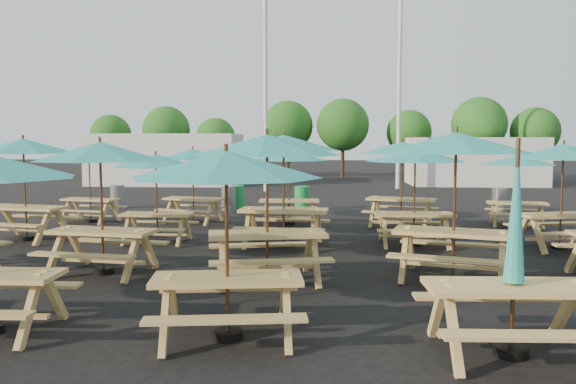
# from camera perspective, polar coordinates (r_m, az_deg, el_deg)

# --- Properties ---
(ground) EXTENTS (120.00, 120.00, 0.00)m
(ground) POSITION_cam_1_polar(r_m,az_deg,el_deg) (12.96, -0.49, -5.45)
(ground) COLOR black
(ground) RESTS_ON ground
(picnic_unit_2) EXTENTS (2.88, 2.88, 2.47)m
(picnic_unit_2) POSITION_cam_1_polar(r_m,az_deg,el_deg) (14.84, -25.30, 3.81)
(picnic_unit_2) COLOR tan
(picnic_unit_2) RESTS_ON ground
(picnic_unit_3) EXTENTS (2.44, 2.44, 2.10)m
(picnic_unit_3) POSITION_cam_1_polar(r_m,az_deg,el_deg) (17.48, -19.56, 3.06)
(picnic_unit_3) COLOR tan
(picnic_unit_3) RESTS_ON ground
(picnic_unit_5) EXTENTS (2.69, 2.69, 2.40)m
(picnic_unit_5) POSITION_cam_1_polar(r_m,az_deg,el_deg) (10.53, -18.54, 3.34)
(picnic_unit_5) COLOR tan
(picnic_unit_5) RESTS_ON ground
(picnic_unit_6) EXTENTS (2.14, 2.14, 2.11)m
(picnic_unit_6) POSITION_cam_1_polar(r_m,az_deg,el_deg) (13.44, -13.27, 2.72)
(picnic_unit_6) COLOR tan
(picnic_unit_6) RESTS_ON ground
(picnic_unit_7) EXTENTS (2.67, 2.67, 2.19)m
(picnic_unit_7) POSITION_cam_1_polar(r_m,az_deg,el_deg) (16.62, -9.66, 3.47)
(picnic_unit_7) COLOR tan
(picnic_unit_7) RESTS_ON ground
(picnic_unit_8) EXTENTS (2.60, 2.60, 2.30)m
(picnic_unit_8) POSITION_cam_1_polar(r_m,az_deg,el_deg) (6.67, -6.29, 1.91)
(picnic_unit_8) COLOR tan
(picnic_unit_8) RESTS_ON ground
(picnic_unit_9) EXTENTS (3.00, 3.00, 2.53)m
(picnic_unit_9) POSITION_cam_1_polar(r_m,az_deg,el_deg) (9.44, -2.15, 4.10)
(picnic_unit_9) COLOR tan
(picnic_unit_9) RESTS_ON ground
(picnic_unit_10) EXTENTS (2.74, 2.74, 2.56)m
(picnic_unit_10) POSITION_cam_1_polar(r_m,az_deg,el_deg) (12.66, -0.45, 4.48)
(picnic_unit_10) COLOR tan
(picnic_unit_10) RESTS_ON ground
(picnic_unit_11) EXTENTS (2.28, 2.28, 2.17)m
(picnic_unit_11) POSITION_cam_1_polar(r_m,az_deg,el_deg) (15.95, 0.12, 3.42)
(picnic_unit_11) COLOR tan
(picnic_unit_11) RESTS_ON ground
(picnic_unit_12) EXTENTS (1.97, 1.74, 2.42)m
(picnic_unit_12) POSITION_cam_1_polar(r_m,az_deg,el_deg) (6.70, 21.97, -7.18)
(picnic_unit_12) COLOR tan
(picnic_unit_12) RESTS_ON ground
(picnic_unit_13) EXTENTS (3.18, 3.18, 2.57)m
(picnic_unit_13) POSITION_cam_1_polar(r_m,az_deg,el_deg) (9.95, 16.70, 4.15)
(picnic_unit_13) COLOR tan
(picnic_unit_13) RESTS_ON ground
(picnic_unit_14) EXTENTS (2.27, 2.27, 2.27)m
(picnic_unit_14) POSITION_cam_1_polar(r_m,az_deg,el_deg) (13.04, 12.79, 3.27)
(picnic_unit_14) COLOR tan
(picnic_unit_14) RESTS_ON ground
(picnic_unit_15) EXTENTS (3.00, 3.00, 2.40)m
(picnic_unit_15) POSITION_cam_1_polar(r_m,az_deg,el_deg) (15.93, 11.52, 4.02)
(picnic_unit_15) COLOR tan
(picnic_unit_15) RESTS_ON ground
(picnic_unit_18) EXTENTS (2.78, 2.78, 2.35)m
(picnic_unit_18) POSITION_cam_1_polar(r_m,az_deg,el_deg) (13.76, 26.18, 3.27)
(picnic_unit_18) COLOR tan
(picnic_unit_18) RESTS_ON ground
(picnic_unit_19) EXTENTS (2.37, 2.37, 2.04)m
(picnic_unit_19) POSITION_cam_1_polar(r_m,az_deg,el_deg) (16.97, 22.37, 2.74)
(picnic_unit_19) COLOR tan
(picnic_unit_19) RESTS_ON ground
(waste_bin_0) EXTENTS (0.52, 0.52, 0.83)m
(waste_bin_0) POSITION_cam_1_polar(r_m,az_deg,el_deg) (20.96, -16.92, -0.46)
(waste_bin_0) COLOR gray
(waste_bin_0) RESTS_ON ground
(waste_bin_1) EXTENTS (0.52, 0.52, 0.83)m
(waste_bin_1) POSITION_cam_1_polar(r_m,az_deg,el_deg) (19.58, -6.05, -0.64)
(waste_bin_1) COLOR gray
(waste_bin_1) RESTS_ON ground
(waste_bin_2) EXTENTS (0.52, 0.52, 0.83)m
(waste_bin_2) POSITION_cam_1_polar(r_m,az_deg,el_deg) (19.93, -5.22, -0.53)
(waste_bin_2) COLOR #1A933C
(waste_bin_2) RESTS_ON ground
(waste_bin_3) EXTENTS (0.52, 0.52, 0.83)m
(waste_bin_3) POSITION_cam_1_polar(r_m,az_deg,el_deg) (19.53, 1.43, -0.63)
(waste_bin_3) COLOR #1A933C
(waste_bin_3) RESTS_ON ground
(waste_bin_4) EXTENTS (0.52, 0.52, 0.83)m
(waste_bin_4) POSITION_cam_1_polar(r_m,az_deg,el_deg) (20.17, 20.71, -0.78)
(waste_bin_4) COLOR gray
(waste_bin_4) RESTS_ON ground
(mast_0) EXTENTS (0.20, 0.20, 12.00)m
(mast_0) POSITION_cam_1_polar(r_m,az_deg,el_deg) (27.11, -2.31, 12.81)
(mast_0) COLOR silver
(mast_0) RESTS_ON ground
(mast_1) EXTENTS (0.20, 0.20, 12.00)m
(mast_1) POSITION_cam_1_polar(r_m,az_deg,el_deg) (29.13, 11.27, 12.19)
(mast_1) COLOR silver
(mast_1) RESTS_ON ground
(event_tent_0) EXTENTS (8.00, 4.00, 2.80)m
(event_tent_0) POSITION_cam_1_polar(r_m,az_deg,el_deg) (32.02, -12.20, 3.28)
(event_tent_0) COLOR silver
(event_tent_0) RESTS_ON ground
(event_tent_1) EXTENTS (7.00, 4.00, 2.60)m
(event_tent_1) POSITION_cam_1_polar(r_m,az_deg,el_deg) (32.69, 18.34, 2.99)
(event_tent_1) COLOR silver
(event_tent_1) RESTS_ON ground
(tree_0) EXTENTS (2.80, 2.80, 4.24)m
(tree_0) POSITION_cam_1_polar(r_m,az_deg,el_deg) (40.85, -17.57, 5.54)
(tree_0) COLOR #382314
(tree_0) RESTS_ON ground
(tree_1) EXTENTS (3.11, 3.11, 4.72)m
(tree_1) POSITION_cam_1_polar(r_m,az_deg,el_deg) (38.17, -12.26, 6.19)
(tree_1) COLOR #382314
(tree_1) RESTS_ON ground
(tree_2) EXTENTS (2.59, 2.59, 3.93)m
(tree_2) POSITION_cam_1_polar(r_m,az_deg,el_deg) (37.10, -7.35, 5.48)
(tree_2) COLOR #382314
(tree_2) RESTS_ON ground
(tree_3) EXTENTS (3.36, 3.36, 5.09)m
(tree_3) POSITION_cam_1_polar(r_m,az_deg,el_deg) (37.53, -0.04, 6.71)
(tree_3) COLOR #382314
(tree_3) RESTS_ON ground
(tree_4) EXTENTS (3.41, 3.41, 5.17)m
(tree_4) POSITION_cam_1_polar(r_m,az_deg,el_deg) (36.98, 5.60, 6.79)
(tree_4) COLOR #382314
(tree_4) RESTS_ON ground
(tree_5) EXTENTS (2.94, 2.94, 4.45)m
(tree_5) POSITION_cam_1_polar(r_m,az_deg,el_deg) (37.73, 12.19, 5.93)
(tree_5) COLOR #382314
(tree_5) RESTS_ON ground
(tree_6) EXTENTS (3.38, 3.38, 5.13)m
(tree_6) POSITION_cam_1_polar(r_m,az_deg,el_deg) (36.77, 18.83, 6.50)
(tree_6) COLOR #382314
(tree_6) RESTS_ON ground
(tree_7) EXTENTS (2.95, 2.95, 4.48)m
(tree_7) POSITION_cam_1_polar(r_m,az_deg,el_deg) (37.78, 23.81, 5.64)
(tree_7) COLOR #382314
(tree_7) RESTS_ON ground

